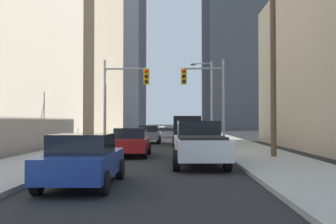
{
  "coord_description": "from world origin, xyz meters",
  "views": [
    {
      "loc": [
        0.91,
        -2.42,
        1.89
      ],
      "look_at": [
        0.0,
        33.4,
        2.74
      ],
      "focal_mm": 40.72,
      "sensor_mm": 36.0,
      "label": 1
    }
  ],
  "objects_px": {
    "pickup_truck_white": "(199,143)",
    "sedan_beige": "(185,131)",
    "cargo_van_black": "(187,129)",
    "sedan_blue": "(83,160)",
    "sedan_red": "(131,142)",
    "sedan_grey": "(149,134)",
    "traffic_signal_near_left": "(124,89)",
    "traffic_signal_near_right": "(205,89)"
  },
  "relations": [
    {
      "from": "pickup_truck_white",
      "to": "sedan_beige",
      "type": "height_order",
      "value": "pickup_truck_white"
    },
    {
      "from": "traffic_signal_near_left",
      "to": "traffic_signal_near_right",
      "type": "relative_size",
      "value": 1.0
    },
    {
      "from": "sedan_grey",
      "to": "sedan_beige",
      "type": "relative_size",
      "value": 1.0
    },
    {
      "from": "sedan_red",
      "to": "cargo_van_black",
      "type": "bearing_deg",
      "value": 71.67
    },
    {
      "from": "traffic_signal_near_left",
      "to": "traffic_signal_near_right",
      "type": "height_order",
      "value": "same"
    },
    {
      "from": "sedan_blue",
      "to": "sedan_grey",
      "type": "relative_size",
      "value": 1.0
    },
    {
      "from": "sedan_grey",
      "to": "sedan_beige",
      "type": "distance_m",
      "value": 11.72
    },
    {
      "from": "pickup_truck_white",
      "to": "sedan_grey",
      "type": "height_order",
      "value": "pickup_truck_white"
    },
    {
      "from": "sedan_grey",
      "to": "traffic_signal_near_right",
      "type": "distance_m",
      "value": 9.08
    },
    {
      "from": "sedan_red",
      "to": "sedan_beige",
      "type": "distance_m",
      "value": 23.81
    },
    {
      "from": "pickup_truck_white",
      "to": "traffic_signal_near_right",
      "type": "bearing_deg",
      "value": 84.14
    },
    {
      "from": "sedan_blue",
      "to": "cargo_van_black",
      "type": "bearing_deg",
      "value": 79.77
    },
    {
      "from": "pickup_truck_white",
      "to": "sedan_beige",
      "type": "relative_size",
      "value": 1.3
    },
    {
      "from": "sedan_red",
      "to": "traffic_signal_near_left",
      "type": "xyz_separation_m",
      "value": [
        -1.11,
        5.02,
        3.24
      ]
    },
    {
      "from": "sedan_red",
      "to": "sedan_grey",
      "type": "bearing_deg",
      "value": 89.79
    },
    {
      "from": "cargo_van_black",
      "to": "sedan_beige",
      "type": "bearing_deg",
      "value": 89.22
    },
    {
      "from": "traffic_signal_near_right",
      "to": "sedan_blue",
      "type": "bearing_deg",
      "value": -107.68
    },
    {
      "from": "pickup_truck_white",
      "to": "sedan_red",
      "type": "height_order",
      "value": "pickup_truck_white"
    },
    {
      "from": "pickup_truck_white",
      "to": "sedan_blue",
      "type": "relative_size",
      "value": 1.3
    },
    {
      "from": "cargo_van_black",
      "to": "sedan_blue",
      "type": "height_order",
      "value": "cargo_van_black"
    },
    {
      "from": "sedan_blue",
      "to": "traffic_signal_near_left",
      "type": "distance_m",
      "value": 14.77
    },
    {
      "from": "sedan_red",
      "to": "traffic_signal_near_left",
      "type": "relative_size",
      "value": 0.71
    },
    {
      "from": "sedan_grey",
      "to": "traffic_signal_near_left",
      "type": "bearing_deg",
      "value": -98.94
    },
    {
      "from": "pickup_truck_white",
      "to": "sedan_beige",
      "type": "bearing_deg",
      "value": 90.06
    },
    {
      "from": "sedan_blue",
      "to": "sedan_beige",
      "type": "distance_m",
      "value": 33.13
    },
    {
      "from": "sedan_grey",
      "to": "traffic_signal_near_left",
      "type": "distance_m",
      "value": 8.08
    },
    {
      "from": "sedan_beige",
      "to": "traffic_signal_near_right",
      "type": "xyz_separation_m",
      "value": [
        0.96,
        -18.54,
        3.23
      ]
    },
    {
      "from": "sedan_blue",
      "to": "sedan_grey",
      "type": "xyz_separation_m",
      "value": [
        0.28,
        21.7,
        0.0
      ]
    },
    {
      "from": "sedan_beige",
      "to": "traffic_signal_near_right",
      "type": "distance_m",
      "value": 18.85
    },
    {
      "from": "traffic_signal_near_left",
      "to": "sedan_beige",
      "type": "bearing_deg",
      "value": 76.37
    },
    {
      "from": "pickup_truck_white",
      "to": "sedan_red",
      "type": "relative_size",
      "value": 1.29
    },
    {
      "from": "sedan_grey",
      "to": "sedan_beige",
      "type": "height_order",
      "value": "same"
    },
    {
      "from": "pickup_truck_white",
      "to": "sedan_beige",
      "type": "distance_m",
      "value": 27.65
    },
    {
      "from": "sedan_blue",
      "to": "sedan_beige",
      "type": "relative_size",
      "value": 1.0
    },
    {
      "from": "sedan_red",
      "to": "sedan_beige",
      "type": "height_order",
      "value": "same"
    },
    {
      "from": "pickup_truck_white",
      "to": "sedan_blue",
      "type": "bearing_deg",
      "value": -124.63
    },
    {
      "from": "cargo_van_black",
      "to": "sedan_grey",
      "type": "bearing_deg",
      "value": 139.7
    },
    {
      "from": "sedan_blue",
      "to": "traffic_signal_near_left",
      "type": "height_order",
      "value": "traffic_signal_near_left"
    },
    {
      "from": "sedan_blue",
      "to": "traffic_signal_near_right",
      "type": "distance_m",
      "value": 15.44
    },
    {
      "from": "sedan_red",
      "to": "sedan_beige",
      "type": "bearing_deg",
      "value": 81.81
    },
    {
      "from": "cargo_van_black",
      "to": "traffic_signal_near_right",
      "type": "height_order",
      "value": "traffic_signal_near_right"
    },
    {
      "from": "cargo_van_black",
      "to": "sedan_beige",
      "type": "xyz_separation_m",
      "value": [
        0.19,
        13.91,
        -0.52
      ]
    }
  ]
}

